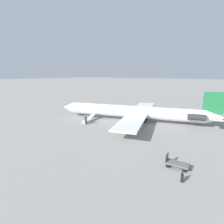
% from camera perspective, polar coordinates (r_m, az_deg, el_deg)
% --- Properties ---
extents(ground_plane, '(600.00, 600.00, 0.00)m').
position_cam_1_polar(ground_plane, '(34.92, 6.49, -2.80)').
color(ground_plane, gray).
extents(airplane_main, '(30.96, 24.26, 6.15)m').
position_cam_1_polar(airplane_main, '(34.32, 8.04, 0.03)').
color(airplane_main, silver).
rests_on(airplane_main, ground).
extents(boarding_stairs, '(2.15, 4.13, 1.58)m').
position_cam_1_polar(boarding_stairs, '(33.94, -7.88, -2.66)').
color(boarding_stairs, '#B2B2B7').
rests_on(boarding_stairs, ground).
extents(passenger, '(0.42, 0.57, 1.74)m').
position_cam_1_polar(passenger, '(32.33, -8.59, -2.27)').
color(passenger, '#23232D').
rests_on(passenger, ground).
extents(luggage_cart, '(2.25, 1.20, 1.22)m').
position_cam_1_polar(luggage_cart, '(19.10, 20.11, -15.40)').
color(luggage_cart, '#595B60').
rests_on(luggage_cart, ground).
extents(suitcase, '(0.30, 0.40, 0.88)m').
position_cam_1_polar(suitcase, '(17.18, 21.90, -19.39)').
color(suitcase, black).
rests_on(suitcase, ground).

